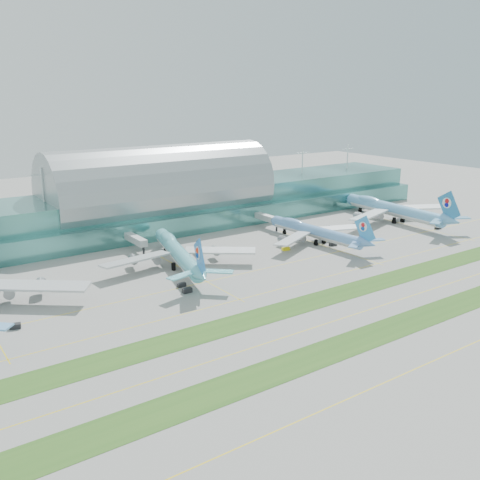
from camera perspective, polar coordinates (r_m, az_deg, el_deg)
ground at (r=189.75m, az=9.57°, el=-6.28°), size 700.00×700.00×0.00m
terminal at (r=288.01m, az=-8.43°, el=4.23°), size 340.00×69.10×36.00m
grass_strip_near at (r=172.61m, az=16.12°, el=-8.95°), size 420.00×12.00×0.08m
grass_strip_far at (r=191.05m, az=9.16°, el=-6.09°), size 420.00×12.00×0.08m
taxiline_a at (r=162.27m, az=21.65°, el=-11.11°), size 420.00×0.35×0.01m
taxiline_b at (r=180.85m, az=12.68°, el=-7.57°), size 420.00×0.35×0.01m
taxiline_c at (r=202.03m, az=6.02°, el=-4.77°), size 420.00×0.35×0.01m
taxiline_d at (r=218.14m, az=2.25°, el=-3.14°), size 420.00×0.35×0.01m
airliner_b at (r=221.51m, az=-6.66°, el=-1.24°), size 63.41×73.21×20.44m
airliner_c at (r=257.63m, az=7.93°, el=0.98°), size 59.62×67.78×18.65m
airliner_d at (r=310.03m, az=15.98°, el=3.24°), size 72.95×83.04×22.84m
gse_b at (r=178.78m, az=-22.86°, el=-8.46°), size 3.65×2.81×1.59m
gse_c at (r=193.82m, az=-5.66°, el=-5.37°), size 3.51×1.78×1.78m
gse_d at (r=199.75m, az=-6.26°, el=-4.78°), size 3.30×1.61×1.52m
gse_e at (r=244.49m, az=4.90°, el=-0.94°), size 3.75×2.01×1.47m
gse_f at (r=255.10m, az=9.88°, el=-0.40°), size 3.95×2.83×1.65m
gse_g at (r=300.93m, az=20.37°, el=1.29°), size 4.42×2.67×1.73m
gse_h at (r=311.46m, az=20.27°, el=1.73°), size 3.76×2.74×1.42m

